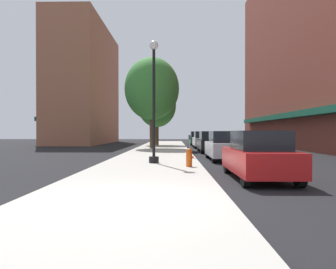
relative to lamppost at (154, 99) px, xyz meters
The scene contains 14 objects.
ground_plane 10.73m from the lamppost, 68.02° to the left, with size 90.00×90.00×0.00m, color black.
sidewalk_slab 10.96m from the lamppost, 90.91° to the left, with size 4.80×50.00×0.12m, color #B7B2A8.
building_right_brick 21.35m from the lamppost, 42.32° to the left, with size 6.80×40.00×21.14m.
building_far_background 30.97m from the lamppost, 111.42° to the left, with size 6.80×18.00×15.88m.
lamppost is the anchor object (origin of this frame).
fire_hydrant 3.54m from the lamppost, 45.36° to the right, with size 0.33×0.26×0.79m.
parking_meter_near 4.21m from the lamppost, 58.04° to the left, with size 0.14×0.09×1.31m.
tree_near 20.67m from the lamppost, 92.56° to the left, with size 4.32×4.32×6.98m.
tree_mid 13.93m from the lamppost, 94.27° to the left, with size 4.96×4.96×8.27m.
car_red 6.41m from the lamppost, 49.85° to the right, with size 1.80×4.30×1.66m.
car_silver 5.26m from the lamppost, 35.12° to the left, with size 1.80×4.30×1.66m.
car_black 10.66m from the lamppost, 68.34° to the left, with size 1.80×4.30×1.66m.
car_white 16.98m from the lamppost, 76.82° to the left, with size 1.80×4.30×1.66m.
car_green 24.08m from the lamppost, 80.80° to the left, with size 1.80×4.30×1.66m.
Camera 1 is at (1.12, -6.92, 1.63)m, focal length 34.22 mm.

